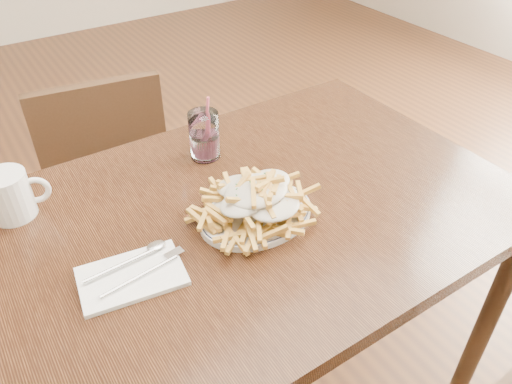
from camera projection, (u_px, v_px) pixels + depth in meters
table at (250, 232)px, 1.16m from camera, size 1.20×0.80×0.75m
chair_far at (107, 171)px, 1.70m from camera, size 0.44×0.44×0.84m
fries_plate at (256, 214)px, 1.07m from camera, size 0.27×0.24×0.02m
loaded_fries at (256, 196)px, 1.04m from camera, size 0.27×0.22×0.08m
napkin at (132, 276)px, 0.94m from camera, size 0.21×0.15×0.01m
cutlery at (130, 272)px, 0.94m from camera, size 0.21×0.09×0.01m
water_glass at (205, 138)px, 1.24m from camera, size 0.08×0.08×0.17m
coffee_mug at (10, 195)px, 1.06m from camera, size 0.13×0.09×0.10m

